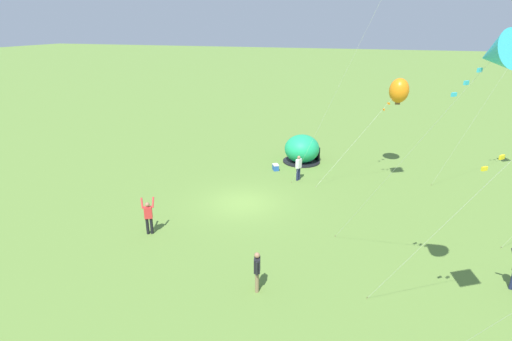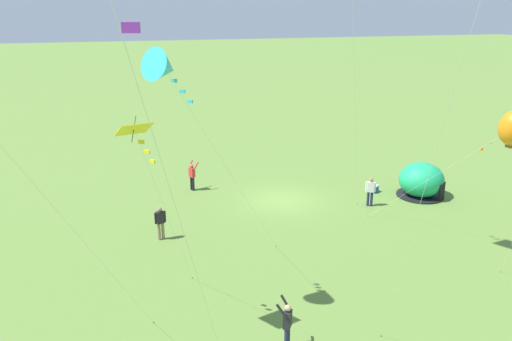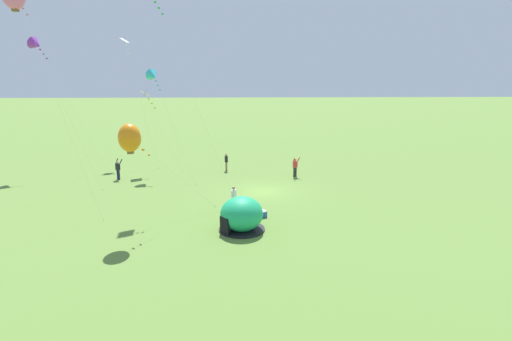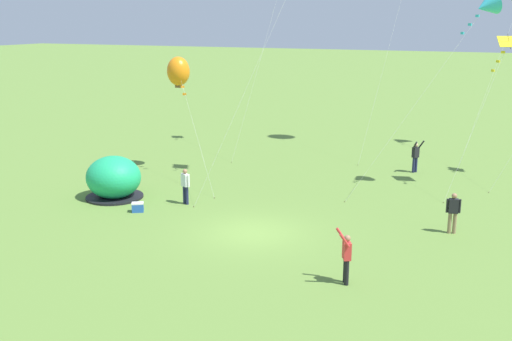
% 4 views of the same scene
% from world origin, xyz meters
% --- Properties ---
extents(ground_plane, '(300.00, 300.00, 0.00)m').
position_xyz_m(ground_plane, '(0.00, 0.00, 0.00)').
color(ground_plane, olive).
extents(popup_tent, '(2.81, 2.81, 2.10)m').
position_xyz_m(popup_tent, '(-8.31, 1.84, 1.00)').
color(popup_tent, '#1EAD6B').
rests_on(popup_tent, ground).
extents(cooler_box, '(0.64, 0.59, 0.44)m').
position_xyz_m(cooler_box, '(-5.96, 0.42, 0.22)').
color(cooler_box, '#2659B2').
rests_on(cooler_box, ground).
extents(person_flying_kite, '(0.64, 0.72, 1.89)m').
position_xyz_m(person_flying_kite, '(4.83, -3.24, 1.00)').
color(person_flying_kite, black).
rests_on(person_flying_kite, ground).
extents(person_watching_sky, '(0.57, 0.33, 1.72)m').
position_xyz_m(person_watching_sky, '(7.54, 3.25, 0.96)').
color(person_watching_sky, '#8C7251').
rests_on(person_watching_sky, ground).
extents(person_arms_raised, '(0.67, 0.72, 1.89)m').
position_xyz_m(person_arms_raised, '(4.47, 12.95, 1.00)').
color(person_arms_raised, '#1E2347').
rests_on(person_arms_raised, ground).
extents(person_center_field, '(0.55, 0.37, 1.72)m').
position_xyz_m(person_center_field, '(-4.56, 2.36, 0.96)').
color(person_center_field, '#1E2347').
rests_on(person_center_field, ground).
extents(kite_yellow, '(2.73, 4.23, 7.90)m').
position_xyz_m(kite_yellow, '(8.77, 10.96, 7.30)').
color(kite_yellow, silver).
rests_on(kite_yellow, ground).
extents(kite_cyan, '(6.22, 5.11, 9.88)m').
position_xyz_m(kite_cyan, '(7.71, 9.97, 9.20)').
color(kite_cyan, silver).
rests_on(kite_cyan, ground).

